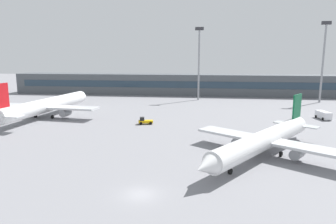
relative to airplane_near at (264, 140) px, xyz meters
name	(u,v)px	position (x,y,z in m)	size (l,w,h in m)	color
ground_plane	(174,124)	(-17.61, 23.23, -2.83)	(400.00, 400.00, 0.00)	gray
terminal_building	(189,84)	(-17.61, 82.78, 1.67)	(154.74, 12.13, 9.00)	#4C5156
airplane_near	(264,140)	(0.00, 0.00, 0.00)	(24.76, 32.34, 9.30)	silver
airplane_mid	(48,105)	(-53.63, 28.14, 0.46)	(30.63, 43.72, 10.80)	white
baggage_tug_yellow	(145,121)	(-24.94, 22.05, -2.04)	(3.84, 2.46, 1.75)	#F2B20C
service_van_white	(323,115)	(21.77, 34.27, -1.72)	(3.05, 5.48, 2.08)	white
floodlight_tower_west	(199,59)	(-12.85, 66.91, 12.96)	(3.20, 0.80, 27.49)	gray
floodlight_tower_east	(323,57)	(31.64, 65.88, 13.68)	(3.20, 0.80, 28.90)	gray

